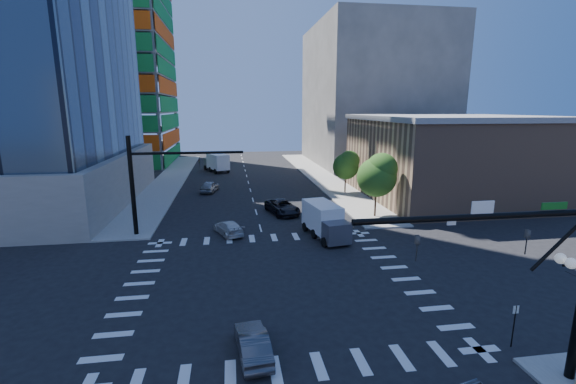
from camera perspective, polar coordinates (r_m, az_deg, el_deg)
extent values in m
plane|color=black|center=(26.81, -2.02, -13.09)|extent=(160.00, 160.00, 0.00)
cube|color=silver|center=(26.80, -2.02, -13.08)|extent=(20.00, 20.00, 0.01)
cube|color=gray|center=(66.82, 4.70, 2.44)|extent=(5.00, 60.00, 0.15)
cube|color=gray|center=(65.81, -17.02, 1.79)|extent=(5.00, 60.00, 0.15)
cube|color=#178337|center=(87.89, -17.58, 20.29)|extent=(0.12, 24.00, 49.00)
cube|color=#DE4B0D|center=(78.62, -28.79, 20.41)|extent=(24.00, 0.12, 49.00)
cube|color=#8B6851|center=(54.14, 22.34, 4.51)|extent=(20.00, 22.00, 10.00)
cube|color=slate|center=(53.76, 22.81, 10.11)|extent=(20.50, 22.50, 0.60)
cube|color=#605C57|center=(84.49, 12.36, 13.75)|extent=(24.00, 30.00, 28.00)
cylinder|color=black|center=(16.06, 26.77, -3.28)|extent=(10.00, 0.24, 0.24)
cylinder|color=black|center=(18.63, 35.57, -5.78)|extent=(2.50, 0.14, 2.50)
imported|color=black|center=(17.57, 31.79, -6.30)|extent=(0.16, 0.20, 1.00)
imported|color=black|center=(15.11, 18.51, -7.88)|extent=(0.16, 0.20, 1.00)
cube|color=white|center=(15.98, 26.89, -2.07)|extent=(0.90, 0.04, 0.50)
cube|color=#0D6119|center=(17.89, 34.74, -1.70)|extent=(1.10, 0.04, 0.28)
cylinder|color=black|center=(19.51, 36.87, -8.63)|extent=(1.20, 0.08, 0.08)
sphere|color=white|center=(19.27, 35.37, -8.04)|extent=(0.44, 0.44, 0.44)
sphere|color=white|center=(18.94, 36.41, -8.50)|extent=(0.44, 0.44, 0.44)
cylinder|color=black|center=(37.27, -22.08, 0.82)|extent=(0.40, 0.40, 9.00)
cylinder|color=black|center=(35.98, -14.66, 5.62)|extent=(10.00, 0.24, 0.24)
imported|color=black|center=(36.03, -12.98, 3.95)|extent=(0.16, 0.20, 1.00)
cylinder|color=#382316|center=(42.24, 12.80, -1.98)|extent=(0.20, 0.20, 2.27)
sphere|color=#194713|center=(41.60, 13.00, 2.14)|extent=(4.16, 4.16, 4.16)
sphere|color=#3E6822|center=(41.32, 13.73, 3.41)|extent=(3.25, 3.25, 3.25)
cylinder|color=#382316|center=(53.43, 8.46, 0.98)|extent=(0.20, 0.20, 1.92)
sphere|color=#194713|center=(52.98, 8.55, 3.75)|extent=(3.52, 3.52, 3.52)
sphere|color=#3E6822|center=(52.70, 9.09, 4.59)|extent=(2.75, 2.75, 2.75)
cylinder|color=black|center=(22.69, 30.44, -16.80)|extent=(0.06, 0.06, 2.20)
cube|color=silver|center=(22.29, 30.70, -14.76)|extent=(0.30, 0.03, 0.40)
imported|color=black|center=(42.75, -0.85, -2.21)|extent=(3.87, 6.02, 1.54)
imported|color=silver|center=(36.32, -8.82, -5.25)|extent=(3.22, 4.65, 1.25)
imported|color=gray|center=(54.92, -11.53, 0.83)|extent=(2.85, 4.91, 1.57)
imported|color=#47474C|center=(19.58, -5.24, -21.42)|extent=(1.76, 4.03, 1.29)
cube|color=white|center=(34.73, 5.68, -3.99)|extent=(3.01, 5.00, 2.44)
cube|color=#47474F|center=(34.90, 5.66, -4.95)|extent=(2.41, 2.03, 1.78)
cube|color=white|center=(72.49, -10.65, 4.57)|extent=(4.36, 5.77, 2.71)
cube|color=#47474F|center=(72.59, -10.63, 4.04)|extent=(2.94, 2.67, 1.98)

